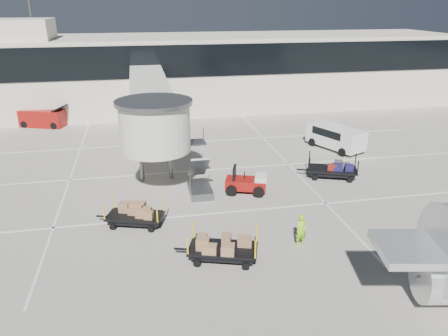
{
  "coord_description": "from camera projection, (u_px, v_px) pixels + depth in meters",
  "views": [
    {
      "loc": [
        -4.89,
        -20.66,
        11.74
      ],
      "look_at": [
        0.02,
        4.09,
        2.0
      ],
      "focal_mm": 35.0,
      "sensor_mm": 36.0,
      "label": 1
    }
  ],
  "objects": [
    {
      "name": "ground",
      "position": [
        238.0,
        228.0,
        24.03
      ],
      "size": [
        140.0,
        140.0,
        0.0
      ],
      "primitive_type": "plane",
      "color": "#B8B1A5",
      "rests_on": "ground"
    },
    {
      "name": "lane_markings",
      "position": [
        201.0,
        169.0,
        32.44
      ],
      "size": [
        40.0,
        30.0,
        0.02
      ],
      "color": "silver",
      "rests_on": "ground"
    },
    {
      "name": "terminal",
      "position": [
        177.0,
        71.0,
        49.88
      ],
      "size": [
        64.0,
        12.11,
        15.2
      ],
      "color": "beige",
      "rests_on": "ground"
    },
    {
      "name": "jet_bridge",
      "position": [
        151.0,
        105.0,
        32.99
      ],
      "size": [
        5.7,
        20.4,
        6.03
      ],
      "color": "silver",
      "rests_on": "ground"
    },
    {
      "name": "baggage_tug",
      "position": [
        247.0,
        183.0,
        28.31
      ],
      "size": [
        2.91,
        2.38,
        1.74
      ],
      "rotation": [
        0.0,
        0.0,
        -0.33
      ],
      "color": "maroon",
      "rests_on": "ground"
    },
    {
      "name": "suitcase_cart",
      "position": [
        331.0,
        170.0,
        30.69
      ],
      "size": [
        4.18,
        2.78,
        1.62
      ],
      "rotation": [
        0.0,
        0.0,
        -0.37
      ],
      "color": "black",
      "rests_on": "ground"
    },
    {
      "name": "box_cart_near",
      "position": [
        221.0,
        248.0,
        20.99
      ],
      "size": [
        4.11,
        2.55,
        1.58
      ],
      "rotation": [
        0.0,
        0.0,
        -0.31
      ],
      "color": "black",
      "rests_on": "ground"
    },
    {
      "name": "box_cart_far",
      "position": [
        137.0,
        215.0,
        24.18
      ],
      "size": [
        3.85,
        2.41,
        1.48
      ],
      "rotation": [
        0.0,
        0.0,
        -0.32
      ],
      "color": "black",
      "rests_on": "ground"
    },
    {
      "name": "ground_worker",
      "position": [
        301.0,
        230.0,
        22.02
      ],
      "size": [
        0.71,
        0.55,
        1.75
      ],
      "primitive_type": "imported",
      "rotation": [
        0.0,
        0.0,
        0.23
      ],
      "color": "#8BD716",
      "rests_on": "ground"
    },
    {
      "name": "minivan",
      "position": [
        334.0,
        136.0,
        36.52
      ],
      "size": [
        3.84,
        5.3,
        1.87
      ],
      "rotation": [
        0.0,
        0.0,
        0.42
      ],
      "color": "white",
      "rests_on": "ground"
    },
    {
      "name": "belt_loader",
      "position": [
        43.0,
        118.0,
        43.08
      ],
      "size": [
        4.87,
        3.19,
        2.2
      ],
      "rotation": [
        0.0,
        0.0,
        -0.36
      ],
      "color": "maroon",
      "rests_on": "ground"
    }
  ]
}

